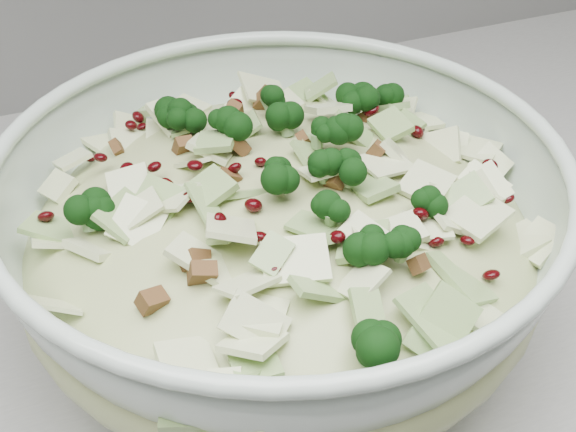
# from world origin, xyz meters

# --- Properties ---
(mixing_bowl) EXTENTS (0.46, 0.46, 0.14)m
(mixing_bowl) POSITION_xyz_m (-0.05, 1.60, 0.97)
(mixing_bowl) COLOR silver
(mixing_bowl) RESTS_ON counter
(salad) EXTENTS (0.47, 0.47, 0.14)m
(salad) POSITION_xyz_m (-0.05, 1.60, 1.00)
(salad) COLOR #A5B078
(salad) RESTS_ON mixing_bowl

